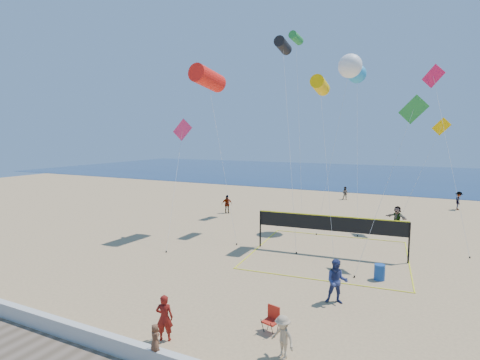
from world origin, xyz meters
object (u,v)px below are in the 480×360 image
at_px(trash_barrel, 380,272).
at_px(volleyball_net, 330,228).
at_px(camp_chair, 272,318).
at_px(woman, 164,318).

bearing_deg(trash_barrel, volleyball_net, 136.88).
height_order(camp_chair, trash_barrel, camp_chair).
bearing_deg(volleyball_net, woman, -108.82).
bearing_deg(volleyball_net, camp_chair, -93.99).
xyz_separation_m(woman, camp_chair, (3.21, 2.19, -0.29)).
relative_size(woman, volleyball_net, 0.17).
xyz_separation_m(woman, volleyball_net, (3.04, 12.30, 0.83)).
height_order(woman, trash_barrel, woman).
height_order(woman, camp_chair, woman).
relative_size(camp_chair, volleyball_net, 0.11).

